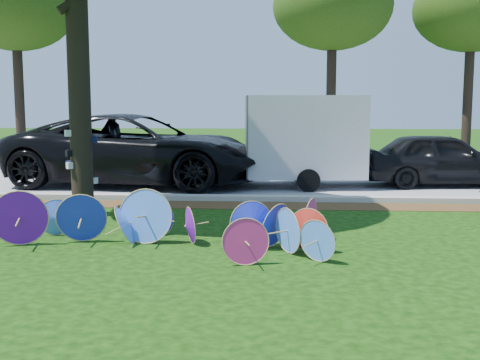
% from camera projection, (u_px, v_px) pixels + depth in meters
% --- Properties ---
extents(ground, '(90.00, 90.00, 0.00)m').
position_uv_depth(ground, '(199.00, 256.00, 9.03)').
color(ground, black).
rests_on(ground, ground).
extents(mulch_strip, '(90.00, 1.00, 0.01)m').
position_uv_depth(mulch_strip, '(225.00, 205.00, 13.49)').
color(mulch_strip, '#472D16').
rests_on(mulch_strip, ground).
extents(curb, '(90.00, 0.30, 0.12)m').
position_uv_depth(curb, '(227.00, 198.00, 14.17)').
color(curb, '#B7B5AD').
rests_on(curb, ground).
extents(street, '(90.00, 8.00, 0.01)m').
position_uv_depth(street, '(239.00, 178.00, 18.29)').
color(street, gray).
rests_on(street, ground).
extents(parasol_pile, '(5.50, 2.27, 0.92)m').
position_uv_depth(parasol_pile, '(178.00, 223.00, 9.62)').
color(parasol_pile, '#4E89FF').
rests_on(parasol_pile, ground).
extents(black_van, '(7.41, 4.02, 1.97)m').
position_uv_depth(black_van, '(137.00, 150.00, 16.70)').
color(black_van, black).
rests_on(black_van, ground).
extents(dark_pickup, '(4.47, 2.06, 1.49)m').
position_uv_depth(dark_pickup, '(441.00, 159.00, 16.55)').
color(dark_pickup, black).
rests_on(dark_pickup, ground).
extents(cargo_trailer, '(3.25, 2.19, 2.78)m').
position_uv_depth(cargo_trailer, '(305.00, 136.00, 16.31)').
color(cargo_trailer, silver).
rests_on(cargo_trailer, ground).
extents(bg_trees, '(21.44, 5.98, 7.40)m').
position_uv_depth(bg_trees, '(275.00, 8.00, 22.32)').
color(bg_trees, black).
rests_on(bg_trees, ground).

